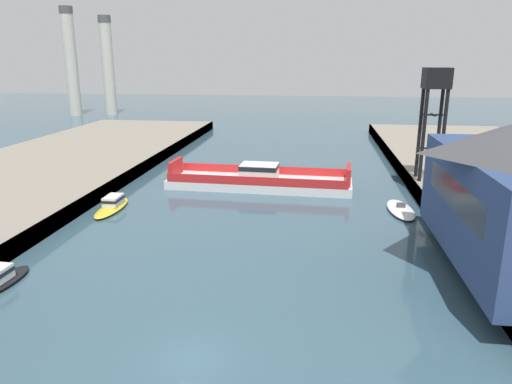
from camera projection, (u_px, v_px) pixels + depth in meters
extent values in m
plane|color=#385666|center=(193.00, 360.00, 26.66)|extent=(400.00, 400.00, 0.00)
cube|color=#4C4742|center=(63.00, 218.00, 47.81)|extent=(0.30, 140.00, 1.73)
cube|color=#4C4742|center=(448.00, 235.00, 43.22)|extent=(0.30, 140.00, 1.73)
cube|color=silver|center=(259.00, 183.00, 62.25)|extent=(24.19, 7.74, 1.10)
cube|color=red|center=(263.00, 170.00, 65.01)|extent=(22.92, 1.25, 1.10)
cube|color=red|center=(255.00, 181.00, 58.89)|extent=(22.92, 1.25, 1.10)
cube|color=silver|center=(259.00, 172.00, 61.82)|extent=(4.95, 3.85, 2.04)
cube|color=black|center=(259.00, 167.00, 61.64)|extent=(4.99, 3.89, 0.60)
cube|color=red|center=(349.00, 175.00, 59.86)|extent=(0.73, 4.62, 2.20)
cube|color=red|center=(176.00, 168.00, 63.74)|extent=(0.73, 4.62, 2.20)
ellipsoid|color=black|center=(4.00, 281.00, 35.55)|extent=(1.98, 5.55, 0.48)
ellipsoid|color=white|center=(401.00, 210.00, 52.32)|extent=(3.09, 7.74, 0.55)
cube|color=#4C4C51|center=(401.00, 205.00, 52.18)|extent=(0.94, 0.46, 0.50)
ellipsoid|color=yellow|center=(112.00, 208.00, 53.01)|extent=(2.47, 7.82, 0.48)
cube|color=silver|center=(113.00, 200.00, 53.37)|extent=(1.67, 2.76, 1.00)
cube|color=black|center=(113.00, 199.00, 53.33)|extent=(1.72, 2.83, 0.30)
cube|color=black|center=(454.00, 194.00, 35.29)|extent=(0.08, 14.19, 2.21)
cylinder|color=black|center=(420.00, 133.00, 59.45)|extent=(0.44, 0.44, 11.16)
cylinder|color=black|center=(439.00, 134.00, 59.16)|extent=(0.44, 0.44, 11.16)
cylinder|color=black|center=(423.00, 136.00, 57.24)|extent=(0.44, 0.44, 11.16)
cylinder|color=black|center=(443.00, 137.00, 56.96)|extent=(0.44, 0.44, 11.16)
cube|color=black|center=(430.00, 148.00, 58.66)|extent=(2.31, 0.20, 0.20)
cube|color=black|center=(430.00, 148.00, 58.66)|extent=(0.20, 2.31, 0.20)
cube|color=black|center=(433.00, 115.00, 57.54)|extent=(2.31, 0.20, 0.20)
cube|color=black|center=(433.00, 115.00, 57.54)|extent=(0.20, 2.31, 0.20)
cube|color=black|center=(437.00, 78.00, 56.36)|extent=(3.01, 3.01, 2.44)
cylinder|color=beige|center=(71.00, 62.00, 138.66)|extent=(3.48, 3.48, 30.83)
cylinder|color=#4C4C4C|center=(66.00, 10.00, 134.76)|extent=(3.76, 3.76, 2.00)
cylinder|color=beige|center=(108.00, 66.00, 140.82)|extent=(3.39, 3.39, 28.52)
cylinder|color=#4C4C4C|center=(104.00, 19.00, 137.23)|extent=(3.66, 3.66, 2.00)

